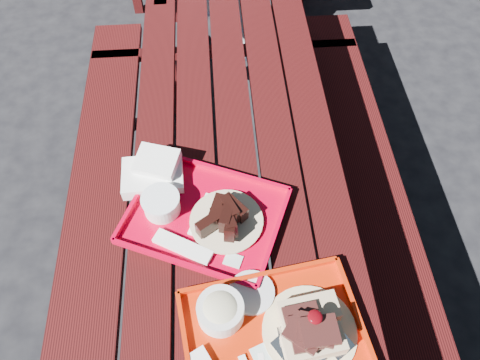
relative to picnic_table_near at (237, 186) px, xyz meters
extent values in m
plane|color=black|center=(0.00, 0.00, -0.56)|extent=(60.00, 60.00, 0.00)
cube|color=#3A0B0B|center=(-0.30, 0.00, 0.17)|extent=(0.14, 2.40, 0.04)
cube|color=#3A0B0B|center=(-0.15, 0.00, 0.17)|extent=(0.14, 2.40, 0.04)
cube|color=#3A0B0B|center=(0.00, 0.00, 0.17)|extent=(0.14, 2.40, 0.04)
cube|color=#3A0B0B|center=(0.15, 0.00, 0.17)|extent=(0.14, 2.40, 0.04)
cube|color=#3A0B0B|center=(0.30, 0.00, 0.17)|extent=(0.14, 2.40, 0.04)
cube|color=#3A0B0B|center=(-0.58, 0.00, -0.13)|extent=(0.25, 2.40, 0.04)
cube|color=#3A0B0B|center=(-0.58, 0.84, -0.35)|extent=(0.06, 0.06, 0.42)
cube|color=#3A0B0B|center=(0.58, 0.00, -0.13)|extent=(0.25, 2.40, 0.04)
cube|color=#3A0B0B|center=(0.58, 0.84, -0.35)|extent=(0.06, 0.06, 0.42)
cube|color=#3A0B0B|center=(-0.30, 0.96, -0.19)|extent=(0.06, 0.06, 0.75)
cube|color=#3A0B0B|center=(0.30, 0.96, -0.19)|extent=(0.06, 0.06, 0.75)
cube|color=#3A0B0B|center=(0.00, 0.96, -0.13)|extent=(1.40, 0.06, 0.04)
cube|color=#BA2307|center=(0.06, -0.66, 0.20)|extent=(0.54, 0.45, 0.01)
cube|color=#BA2307|center=(0.03, -0.47, 0.21)|extent=(0.49, 0.09, 0.02)
cube|color=#BA2307|center=(0.30, -0.62, 0.21)|extent=(0.07, 0.38, 0.02)
cube|color=#BA2307|center=(-0.18, -0.69, 0.21)|extent=(0.07, 0.38, 0.02)
cylinder|color=beige|center=(0.16, -0.64, 0.21)|extent=(0.27, 0.27, 0.01)
cube|color=#CCAF86|center=(0.16, -0.69, 0.24)|extent=(0.18, 0.10, 0.05)
cube|color=#CCAF86|center=(0.16, -0.60, 0.24)|extent=(0.18, 0.10, 0.05)
ellipsoid|color=#4A0409|center=(0.16, -0.64, 0.34)|extent=(0.04, 0.04, 0.02)
cylinder|color=silver|center=(-0.09, -0.58, 0.24)|extent=(0.13, 0.13, 0.07)
ellipsoid|color=beige|center=(-0.09, -0.58, 0.26)|extent=(0.11, 0.11, 0.05)
cylinder|color=silver|center=(0.01, -0.52, 0.21)|extent=(0.14, 0.14, 0.01)
cube|color=silver|center=(0.02, -0.70, 0.21)|extent=(0.07, 0.07, 0.00)
cube|color=#BB0020|center=(-0.12, -0.24, 0.20)|extent=(0.58, 0.53, 0.01)
cube|color=#BB0020|center=(-0.05, -0.08, 0.21)|extent=(0.44, 0.20, 0.02)
cube|color=#BB0020|center=(-0.19, -0.41, 0.21)|extent=(0.44, 0.20, 0.02)
cube|color=#BB0020|center=(0.10, -0.34, 0.21)|extent=(0.16, 0.34, 0.02)
cube|color=#BB0020|center=(-0.34, -0.15, 0.21)|extent=(0.16, 0.34, 0.02)
cube|color=white|center=(-0.07, -0.27, 0.21)|extent=(0.21, 0.21, 0.01)
cylinder|color=#C8B48F|center=(-0.05, -0.27, 0.21)|extent=(0.24, 0.24, 0.01)
cylinder|color=silver|center=(-0.26, -0.21, 0.23)|extent=(0.12, 0.12, 0.06)
cylinder|color=white|center=(-0.26, -0.21, 0.27)|extent=(0.13, 0.13, 0.01)
cube|color=white|center=(-0.19, -0.36, 0.21)|extent=(0.19, 0.14, 0.02)
cube|color=silver|center=(-0.04, -0.41, 0.20)|extent=(0.07, 0.06, 0.00)
cube|color=white|center=(-0.29, -0.08, 0.21)|extent=(0.21, 0.16, 0.05)
cube|color=white|center=(-0.28, -0.05, 0.26)|extent=(0.17, 0.15, 0.04)
camera|label=1|loc=(-0.06, -1.02, 1.52)|focal=35.00mm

